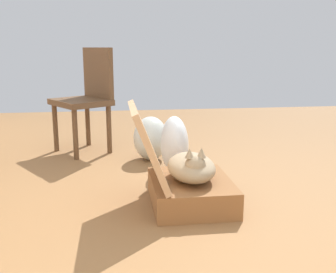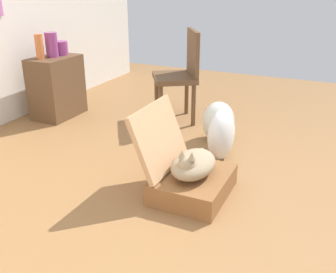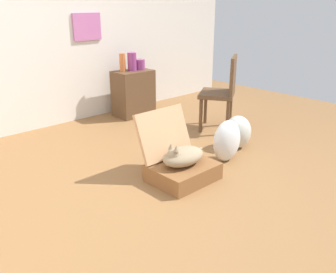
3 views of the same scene
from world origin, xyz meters
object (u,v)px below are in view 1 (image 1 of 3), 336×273
object	(u,v)px
suitcase_base	(191,192)
chair	(88,95)
plastic_bag_white	(174,145)
plastic_bag_clear	(151,138)
cat	(192,167)

from	to	relation	value
suitcase_base	chair	xyz separation A→B (m)	(1.38, 0.68, 0.44)
suitcase_base	plastic_bag_white	world-z (taller)	plastic_bag_white
plastic_bag_white	chair	size ratio (longest dim) A/B	0.46
suitcase_base	plastic_bag_white	size ratio (longest dim) A/B	1.32
plastic_bag_clear	chair	world-z (taller)	chair
suitcase_base	plastic_bag_clear	distance (m)	1.03
chair	plastic_bag_clear	bearing A→B (deg)	22.28
suitcase_base	chair	distance (m)	1.60
cat	chair	bearing A→B (deg)	26.11
plastic_bag_white	chair	world-z (taller)	chair
suitcase_base	plastic_bag_white	distance (m)	0.65
cat	plastic_bag_white	bearing A→B (deg)	0.45
plastic_bag_white	chair	bearing A→B (deg)	42.28
plastic_bag_white	plastic_bag_clear	distance (m)	0.40
plastic_bag_clear	chair	distance (m)	0.73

